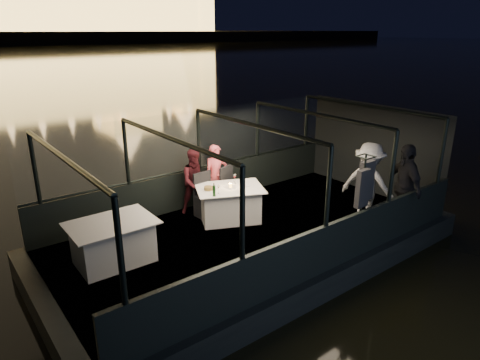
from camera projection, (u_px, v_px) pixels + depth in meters
boat_hull at (251, 253)px, 9.22m from camera, size 8.60×4.40×1.00m
boat_deck at (251, 232)px, 9.06m from camera, size 8.00×4.00×0.04m
gunwale_port at (200, 186)px, 10.41m from camera, size 8.00×0.08×0.90m
gunwale_starboard at (324, 249)px, 7.41m from camera, size 8.00×0.08×0.90m
cabin_glass_port at (199, 140)px, 10.02m from camera, size 8.00×0.02×1.40m
cabin_glass_starboard at (329, 187)px, 7.03m from camera, size 8.00×0.02×1.40m
cabin_roof_glass at (253, 125)px, 8.29m from camera, size 8.00×4.00×0.02m
end_wall_fore at (44, 235)px, 6.38m from camera, size 0.02×4.00×2.30m
end_wall_aft at (373, 149)px, 10.97m from camera, size 0.02×4.00×2.30m
canopy_ribs at (252, 181)px, 8.68m from camera, size 8.00×4.00×2.30m
dining_table_central at (230, 204)px, 9.52m from camera, size 1.76×1.56×0.77m
dining_table_aft at (113, 243)px, 7.75m from camera, size 1.51×1.10×0.80m
chair_port_left at (207, 198)px, 9.66m from camera, size 0.49×0.49×1.00m
chair_port_right at (232, 191)px, 10.05m from camera, size 0.59×0.59×1.01m
coat_stand at (361, 203)px, 8.19m from camera, size 0.63×0.56×1.89m
person_woman_coral at (216, 177)px, 10.12m from camera, size 0.62×0.49×1.53m
person_man_maroon at (196, 182)px, 9.79m from camera, size 0.85×0.73×1.52m
passenger_stripe at (368, 186)px, 9.22m from camera, size 0.94×1.31×1.82m
passenger_dark at (403, 190)px, 9.03m from camera, size 0.87×1.18×1.85m
wine_bottle at (214, 189)px, 8.86m from camera, size 0.08×0.08×0.29m
bread_basket at (208, 188)px, 9.24m from camera, size 0.20×0.20×0.07m
amber_candle at (231, 185)px, 9.41m from camera, size 0.06×0.06×0.09m
plate_near at (245, 185)px, 9.53m from camera, size 0.30×0.30×0.02m
plate_far at (214, 187)px, 9.38m from camera, size 0.31×0.31×0.01m
wine_glass_white at (219, 189)px, 9.02m from camera, size 0.07×0.07×0.19m
wine_glass_red at (235, 179)px, 9.62m from camera, size 0.08×0.08×0.21m
wine_glass_empty at (235, 184)px, 9.31m from camera, size 0.06×0.06×0.17m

